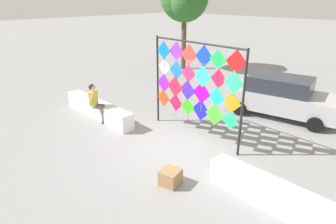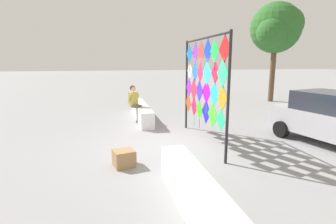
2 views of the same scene
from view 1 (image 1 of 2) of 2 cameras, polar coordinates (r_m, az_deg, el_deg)
name	(u,v)px [view 1 (image 1 of 2)]	position (r m, az deg, el deg)	size (l,w,h in m)	color
ground	(171,149)	(8.80, 0.63, -7.36)	(120.00, 120.00, 0.00)	gray
plaza_ledge_left	(98,109)	(11.29, -13.69, 0.53)	(3.85, 0.49, 0.61)	white
plaza_ledge_right	(291,203)	(6.76, 23.17, -16.33)	(3.85, 0.49, 0.61)	white
kite_display_rack	(195,82)	(8.97, 5.36, 6.03)	(3.55, 0.11, 3.10)	#232328
seated_vendor	(96,101)	(10.58, -14.09, 2.22)	(0.71, 0.67, 1.46)	#666056
parked_car	(282,96)	(11.79, 21.64, 2.91)	(4.18, 2.50, 1.52)	#B7B7BC
cardboard_box_large	(170,177)	(7.22, 0.48, -12.80)	(0.45, 0.47, 0.38)	#9E754C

